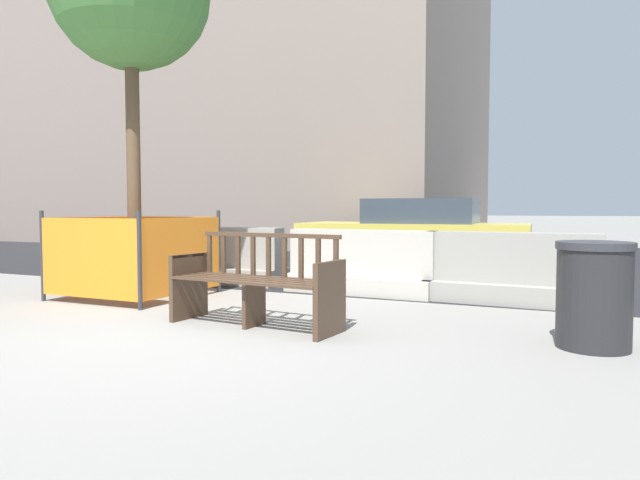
{
  "coord_description": "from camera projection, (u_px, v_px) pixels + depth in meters",
  "views": [
    {
      "loc": [
        3.39,
        -3.94,
        1.11
      ],
      "look_at": [
        0.6,
        2.16,
        0.75
      ],
      "focal_mm": 32.0,
      "sensor_mm": 36.0,
      "label": 1
    }
  ],
  "objects": [
    {
      "name": "ground_plane",
      "position": [
        158.0,
        335.0,
        5.05
      ],
      "size": [
        200.0,
        200.0,
        0.0
      ],
      "primitive_type": "plane",
      "color": "gray"
    },
    {
      "name": "street_asphalt",
      "position": [
        416.0,
        258.0,
        12.95
      ],
      "size": [
        120.0,
        12.0,
        0.01
      ],
      "primitive_type": "cube",
      "color": "black",
      "rests_on": "ground"
    },
    {
      "name": "street_bench",
      "position": [
        256.0,
        285.0,
        5.4
      ],
      "size": [
        1.73,
        0.68,
        0.88
      ],
      "color": "#473323",
      "rests_on": "ground"
    },
    {
      "name": "jersey_barrier_centre",
      "position": [
        362.0,
        268.0,
        7.54
      ],
      "size": [
        2.02,
        0.75,
        0.84
      ],
      "color": "#ADA89E",
      "rests_on": "ground"
    },
    {
      "name": "jersey_barrier_left",
      "position": [
        222.0,
        260.0,
        8.66
      ],
      "size": [
        2.0,
        0.69,
        0.84
      ],
      "color": "gray",
      "rests_on": "ground"
    },
    {
      "name": "jersey_barrier_right",
      "position": [
        510.0,
        274.0,
        6.75
      ],
      "size": [
        2.03,
        0.77,
        0.84
      ],
      "color": "gray",
      "rests_on": "ground"
    },
    {
      "name": "construction_fence",
      "position": [
        135.0,
        253.0,
        7.26
      ],
      "size": [
        1.56,
        1.56,
        1.1
      ],
      "color": "#2D2D33",
      "rests_on": "ground"
    },
    {
      "name": "car_taxi_near",
      "position": [
        415.0,
        230.0,
        12.01
      ],
      "size": [
        4.8,
        2.14,
        1.33
      ],
      "color": "#DBC64C",
      "rests_on": "ground"
    },
    {
      "name": "trash_bin",
      "position": [
        594.0,
        295.0,
        4.54
      ],
      "size": [
        0.59,
        0.59,
        0.85
      ],
      "color": "#232326",
      "rests_on": "ground"
    }
  ]
}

